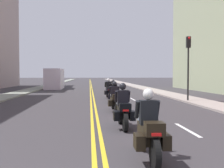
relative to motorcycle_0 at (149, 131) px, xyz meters
The scene contains 14 objects.
ground_plane 43.23m from the motorcycle_0, 91.50° to the left, with size 264.00×264.00×0.00m, color #363336.
sidewalk_left 44.08m from the motorcycle_0, 101.39° to the left, with size 2.18×144.00×0.12m, color gray.
sidewalk_right 43.69m from the motorcycle_0, 81.52° to the left, with size 2.18×144.00×0.12m, color gray.
centreline_yellow_inner 43.23m from the motorcycle_0, 91.66° to the left, with size 0.12×132.00×0.01m, color yellow.
centreline_yellow_outer 43.23m from the motorcycle_0, 91.34° to the left, with size 0.12×132.00×0.01m, color yellow.
lane_dashes_white 24.31m from the motorcycle_0, 85.01° to the left, with size 0.14×56.40×0.01m.
building_right_1 32.18m from the motorcycle_0, 60.02° to the left, with size 7.20×16.91×20.13m.
motorcycle_0 is the anchor object (origin of this frame).
motorcycle_1 3.70m from the motorcycle_0, 92.01° to the left, with size 0.76×2.16×1.67m.
motorcycle_2 8.23m from the motorcycle_0, 90.05° to the left, with size 0.77×2.13×1.62m.
motorcycle_3 12.58m from the motorcycle_0, 88.64° to the left, with size 0.78×2.08×1.61m.
motorcycle_4 16.13m from the motorcycle_0, 89.23° to the left, with size 0.78×2.28×1.67m.
traffic_light_near 14.20m from the motorcycle_0, 65.64° to the left, with size 0.28×0.38×4.72m.
parked_truck 32.69m from the motorcycle_0, 100.96° to the left, with size 2.20×6.50×2.80m.
Camera 1 is at (-0.22, -1.15, 1.96)m, focal length 42.58 mm.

